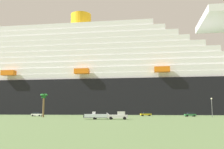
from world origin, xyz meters
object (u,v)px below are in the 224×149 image
Objects in this scene: palm_tree at (44,99)px; street_lamp at (212,104)px; parked_car_yellow_taxi at (146,114)px; parked_car_white_van at (37,114)px; cruise_ship at (117,80)px; pickup_truck at (119,116)px; small_boat_on_trailer at (99,116)px; parked_car_green_wagon at (190,114)px.

street_lamp is (60.37, -0.18, -2.18)m from palm_tree.
palm_tree is 43.97m from parked_car_yellow_taxi.
palm_tree is at bearing 179.83° from street_lamp.
palm_tree is 60.41m from street_lamp.
cruise_ship is at bearing 56.59° from parked_car_white_van.
street_lamp is at bearing -59.81° from cruise_ship.
cruise_ship is 84.60m from pickup_truck.
parked_car_yellow_taxi is at bearing 8.81° from parked_car_white_van.
cruise_ship reaches higher than small_boat_on_trailer.
pickup_truck reaches higher than parked_car_white_van.
street_lamp is 1.54× the size of parked_car_green_wagon.
small_boat_on_trailer is 1.79× the size of parked_car_yellow_taxi.
palm_tree is at bearing -112.19° from cruise_ship.
parked_car_white_van is at bearing 177.76° from parked_car_green_wagon.
cruise_ship reaches higher than parked_car_green_wagon.
parked_car_yellow_taxi and parked_car_white_van have the same top height.
street_lamp is 1.39× the size of parked_car_white_van.
small_boat_on_trailer is at bearing -136.24° from parked_car_green_wagon.
palm_tree is at bearing -62.00° from parked_car_white_van.
parked_car_yellow_taxi is at bearing 75.44° from pickup_truck.
parked_car_yellow_taxi is 46.14m from parked_car_white_van.
parked_car_white_van is (-29.39, 33.85, -0.12)m from small_boat_on_trailer.
street_lamp is 29.76m from parked_car_yellow_taxi.
parked_car_white_van is (-6.84, 12.86, -5.89)m from palm_tree.
small_boat_on_trailer is at bearing -151.19° from street_lamp.
pickup_truck is at bearing -37.17° from palm_tree.
parked_car_yellow_taxi and parked_car_green_wagon have the same top height.
palm_tree is at bearing -152.78° from parked_car_yellow_taxi.
pickup_truck is 41.85m from parked_car_green_wagon.
cruise_ship reaches higher than pickup_truck.
parked_car_white_van is at bearing -123.41° from cruise_ship.
small_boat_on_trailer is at bearing -91.60° from cruise_ship.
palm_tree is 1.76× the size of parked_car_white_van.
small_boat_on_trailer is (-5.49, 0.29, -0.09)m from pickup_truck.
small_boat_on_trailer is 43.31m from street_lamp.
small_boat_on_trailer is at bearing -111.60° from parked_car_yellow_taxi.
palm_tree is at bearing 137.07° from small_boat_on_trailer.
parked_car_white_van is (-31.68, -48.04, -20.07)m from cruise_ship.
parked_car_green_wagon is 0.90× the size of parked_car_white_van.
cruise_ship is at bearing 121.16° from parked_car_green_wagon.
palm_tree reaches higher than small_boat_on_trailer.
pickup_truck is at bearing -3.02° from small_boat_on_trailer.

